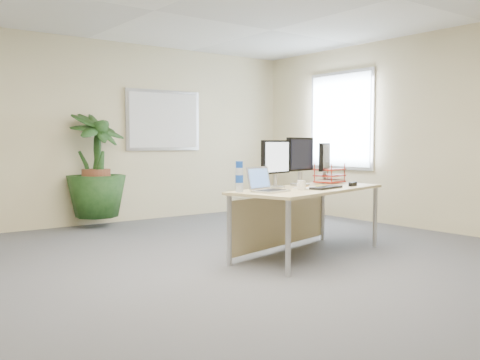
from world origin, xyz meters
TOP-DOWN VIEW (x-y plane):
  - floor at (0.00, 0.00)m, footprint 8.00×8.00m
  - back_wall at (0.00, 4.00)m, footprint 7.00×0.04m
  - whiteboard at (1.20, 3.97)m, footprint 1.30×0.04m
  - window at (3.47, 2.30)m, footprint 0.04×1.30m
  - desk at (0.98, 0.62)m, footprint 2.01×1.21m
  - floor_plant at (-0.04, 3.70)m, footprint 1.10×1.10m
  - monitor_left at (0.71, 0.72)m, footprint 0.45×0.21m
  - monitor_right at (1.17, 0.82)m, footprint 0.48×0.22m
  - monitor_dark at (1.65, 0.91)m, footprint 0.38×0.25m
  - laptop at (0.37, 0.47)m, footprint 0.40×0.36m
  - keyboard at (1.09, 0.35)m, footprint 0.46×0.24m
  - coffee_mug at (0.77, 0.39)m, footprint 0.12×0.09m
  - spiral_notebook at (0.96, 0.46)m, footprint 0.28×0.22m
  - orange_pen at (0.98, 0.53)m, footprint 0.13×0.07m
  - yellow_highlighter at (1.19, 0.53)m, footprint 0.13×0.02m
  - water_bottle at (0.14, 0.59)m, footprint 0.08×0.08m
  - letter_tray at (1.71, 0.89)m, footprint 0.39×0.33m
  - stapler at (1.57, 0.40)m, footprint 0.14×0.07m

SIDE VIEW (x-z plane):
  - floor at x=0.00m, z-range 0.00..0.00m
  - desk at x=0.98m, z-range 0.21..0.93m
  - spiral_notebook at x=0.96m, z-range 0.72..0.73m
  - yellow_highlighter at x=1.19m, z-range 0.72..0.74m
  - keyboard at x=1.09m, z-range 0.72..0.75m
  - orange_pen at x=0.98m, z-range 0.73..0.74m
  - stapler at x=1.57m, z-range 0.72..0.77m
  - floor_plant at x=-0.04m, z-range 0.00..1.50m
  - coffee_mug at x=0.77m, z-range 0.72..0.82m
  - laptop at x=0.37m, z-range 0.66..0.90m
  - letter_tray at x=1.71m, z-range 0.71..0.87m
  - water_bottle at x=0.14m, z-range 0.71..1.01m
  - monitor_dark at x=1.65m, z-range 0.76..1.23m
  - monitor_left at x=0.71m, z-range 0.76..1.26m
  - monitor_right at x=1.17m, z-range 0.76..1.30m
  - back_wall at x=0.00m, z-range 0.00..2.70m
  - whiteboard at x=1.20m, z-range 1.07..2.02m
  - window at x=3.47m, z-range 0.77..2.33m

